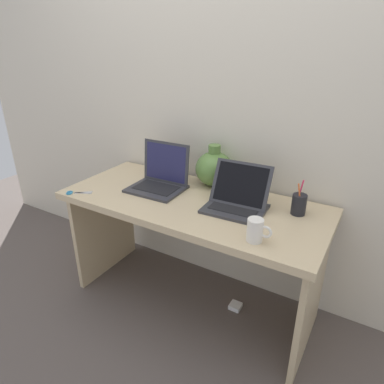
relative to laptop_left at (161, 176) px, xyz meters
The scene contains 10 objects.
ground_plane 0.82m from the laptop_left, 14.31° to the right, with size 6.00×6.00×0.00m, color #564C47.
back_wall 0.57m from the laptop_left, 49.14° to the left, with size 4.40×0.04×2.40m, color beige.
desk 0.34m from the laptop_left, 14.31° to the right, with size 1.48×0.64×0.71m.
laptop_left is the anchor object (origin of this frame).
laptop_right 0.51m from the laptop_left, ahead, with size 0.32×0.27×0.23m.
green_vase 0.32m from the laptop_left, 37.36° to the left, with size 0.23×0.23×0.25m.
coffee_mug 0.76m from the laptop_left, 21.67° to the right, with size 0.11×0.07×0.11m.
pen_cup 0.80m from the laptop_left, ahead, with size 0.07×0.07×0.18m.
scissors 0.51m from the laptop_left, 138.75° to the right, with size 0.14×0.11×0.01m.
power_brick 0.93m from the laptop_left, ahead, with size 0.07×0.07×0.03m, color white.
Camera 1 is at (0.87, -1.47, 1.53)m, focal length 31.93 mm.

